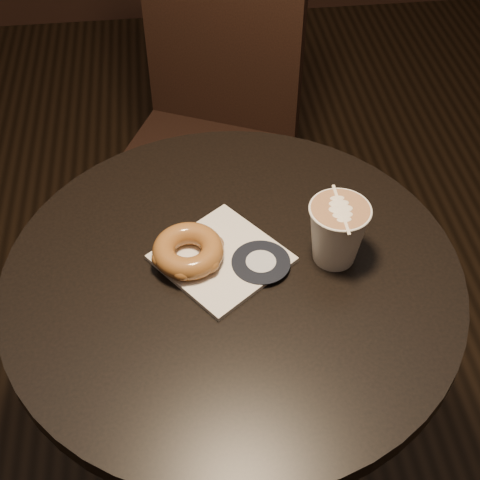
{
  "coord_description": "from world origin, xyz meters",
  "views": [
    {
      "loc": [
        -0.07,
        -0.66,
        1.51
      ],
      "look_at": [
        0.01,
        0.03,
        0.79
      ],
      "focal_mm": 50.0,
      "sensor_mm": 36.0,
      "label": 1
    }
  ],
  "objects_px": {
    "chair": "(212,109)",
    "doughnut": "(188,251)",
    "cafe_table": "(233,347)",
    "latte_cup": "(337,233)",
    "pastry_bag": "(222,258)"
  },
  "relations": [
    {
      "from": "chair",
      "to": "pastry_bag",
      "type": "relative_size",
      "value": 5.93
    },
    {
      "from": "cafe_table",
      "to": "latte_cup",
      "type": "height_order",
      "value": "latte_cup"
    },
    {
      "from": "cafe_table",
      "to": "pastry_bag",
      "type": "bearing_deg",
      "value": 120.43
    },
    {
      "from": "chair",
      "to": "latte_cup",
      "type": "bearing_deg",
      "value": -54.6
    },
    {
      "from": "cafe_table",
      "to": "doughnut",
      "type": "height_order",
      "value": "doughnut"
    },
    {
      "from": "chair",
      "to": "doughnut",
      "type": "relative_size",
      "value": 9.09
    },
    {
      "from": "chair",
      "to": "doughnut",
      "type": "distance_m",
      "value": 0.72
    },
    {
      "from": "latte_cup",
      "to": "chair",
      "type": "bearing_deg",
      "value": 100.66
    },
    {
      "from": "cafe_table",
      "to": "latte_cup",
      "type": "xyz_separation_m",
      "value": [
        0.16,
        0.01,
        0.25
      ]
    },
    {
      "from": "doughnut",
      "to": "latte_cup",
      "type": "height_order",
      "value": "latte_cup"
    },
    {
      "from": "chair",
      "to": "latte_cup",
      "type": "distance_m",
      "value": 0.75
    },
    {
      "from": "chair",
      "to": "cafe_table",
      "type": "bearing_deg",
      "value": -67.5
    },
    {
      "from": "doughnut",
      "to": "latte_cup",
      "type": "xyz_separation_m",
      "value": [
        0.22,
        -0.02,
        0.03
      ]
    },
    {
      "from": "chair",
      "to": "pastry_bag",
      "type": "xyz_separation_m",
      "value": [
        -0.04,
        -0.68,
        0.2
      ]
    },
    {
      "from": "cafe_table",
      "to": "chair",
      "type": "height_order",
      "value": "chair"
    }
  ]
}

